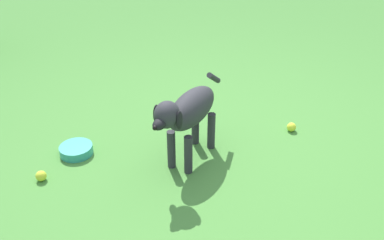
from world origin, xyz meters
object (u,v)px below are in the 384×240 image
(tennis_ball_0, at_px, (41,176))
(tennis_ball_1, at_px, (291,127))
(tennis_ball_2, at_px, (209,93))
(water_bowl, at_px, (76,150))
(dog, at_px, (188,112))

(tennis_ball_0, xyz_separation_m, tennis_ball_1, (-0.71, 1.59, 0.00))
(tennis_ball_0, distance_m, tennis_ball_2, 1.54)
(tennis_ball_0, relative_size, tennis_ball_1, 1.00)
(tennis_ball_1, xyz_separation_m, water_bowl, (0.41, -1.47, -0.00))
(tennis_ball_1, distance_m, tennis_ball_2, 0.79)
(dog, bearing_deg, tennis_ball_2, -161.55)
(dog, bearing_deg, water_bowl, -66.82)
(dog, distance_m, tennis_ball_1, 0.89)
(tennis_ball_1, relative_size, tennis_ball_2, 1.00)
(dog, distance_m, water_bowl, 0.82)
(tennis_ball_1, bearing_deg, tennis_ball_2, -128.30)
(tennis_ball_0, height_order, tennis_ball_1, same)
(dog, relative_size, water_bowl, 3.42)
(tennis_ball_0, height_order, water_bowl, tennis_ball_0)
(tennis_ball_2, xyz_separation_m, water_bowl, (0.90, -0.84, -0.00))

